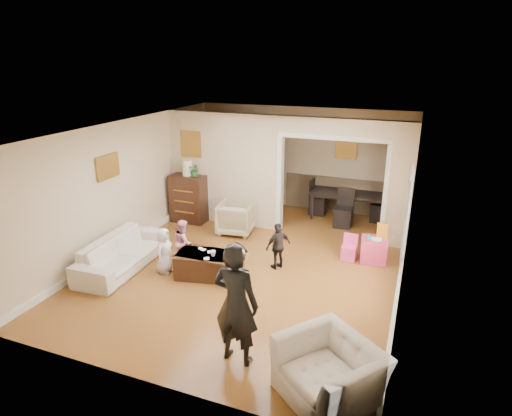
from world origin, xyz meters
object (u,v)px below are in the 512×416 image
at_px(table_lamp, 187,168).
at_px(coffee_table, 210,265).
at_px(child_toddler, 278,246).
at_px(adult_person, 236,304).
at_px(child_kneel_a, 164,251).
at_px(dining_table, 348,205).
at_px(cyan_cup, 369,237).
at_px(coffee_cup, 213,253).
at_px(armchair_front, 329,372).
at_px(dresser, 189,199).
at_px(armchair_back, 236,218).
at_px(child_kneel_b, 184,242).
at_px(sofa, 123,253).
at_px(play_table, 373,250).

relative_size(table_lamp, coffee_table, 0.30).
bearing_deg(child_toddler, adult_person, 44.50).
bearing_deg(child_toddler, child_kneel_a, -26.93).
bearing_deg(dining_table, child_toddler, -106.48).
relative_size(cyan_cup, child_kneel_a, 0.09).
bearing_deg(adult_person, coffee_cup, -51.41).
xyz_separation_m(table_lamp, child_toddler, (2.76, -1.56, -0.87)).
distance_m(dining_table, child_kneel_a, 4.87).
height_order(armchair_front, dresser, dresser).
distance_m(armchair_back, coffee_table, 2.08).
bearing_deg(child_kneel_b, dining_table, -66.94).
xyz_separation_m(armchair_front, child_toddler, (-1.58, 2.90, 0.10)).
distance_m(dresser, table_lamp, 0.75).
distance_m(sofa, child_toddler, 2.92).
height_order(table_lamp, adult_person, adult_person).
height_order(sofa, play_table, sofa).
bearing_deg(coffee_table, dining_table, 65.27).
height_order(armchair_back, play_table, armchair_back).
bearing_deg(cyan_cup, coffee_table, -147.42).
bearing_deg(sofa, armchair_back, -31.86).
relative_size(dresser, child_kneel_b, 1.29).
bearing_deg(armchair_front, sofa, -165.70).
bearing_deg(adult_person, coffee_table, -50.08).
xyz_separation_m(sofa, dresser, (-0.04, 2.59, 0.27)).
xyz_separation_m(child_kneel_a, child_toddler, (1.90, 0.90, 0.02)).
xyz_separation_m(play_table, child_kneel_b, (-3.39, -1.40, 0.21)).
xyz_separation_m(dining_table, child_toddler, (-0.76, -3.18, 0.13)).
height_order(cyan_cup, child_kneel_b, child_kneel_b).
xyz_separation_m(sofa, child_toddler, (2.73, 1.03, 0.15)).
bearing_deg(play_table, coffee_table, -147.63).
xyz_separation_m(play_table, dining_table, (-0.87, 2.23, 0.09)).
height_order(dresser, child_toddler, dresser).
xyz_separation_m(armchair_front, adult_person, (-1.27, 0.23, 0.49)).
height_order(dresser, dining_table, dresser).
height_order(sofa, child_toddler, child_toddler).
height_order(armchair_front, child_toddler, child_toddler).
height_order(child_kneel_a, child_toddler, child_toddler).
relative_size(child_kneel_b, child_toddler, 0.98).
distance_m(coffee_cup, child_kneel_b, 0.87).
bearing_deg(armchair_back, coffee_table, 93.16).
relative_size(table_lamp, child_toddler, 0.40).
relative_size(armchair_back, child_toddler, 0.85).
relative_size(dining_table, child_toddler, 2.05).
bearing_deg(armchair_front, adult_person, -152.68).
distance_m(coffee_table, dining_table, 4.33).
distance_m(cyan_cup, child_toddler, 1.78).
bearing_deg(dining_table, child_kneel_b, -127.68).
relative_size(table_lamp, play_table, 0.75).
xyz_separation_m(armchair_back, table_lamp, (-1.34, 0.26, 0.97)).
bearing_deg(sofa, dining_table, -42.26).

